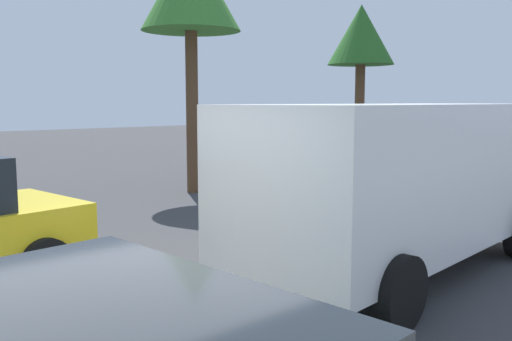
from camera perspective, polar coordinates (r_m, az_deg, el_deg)
lane_marking_centre at (r=6.79m, az=8.96°, el=-12.18°), size 28.00×0.16×0.01m
white_van at (r=7.53m, az=14.30°, el=-0.53°), size 5.36×2.64×2.20m
tree_centre_verge at (r=18.11m, az=10.67°, el=13.15°), size 2.07×2.07×5.21m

